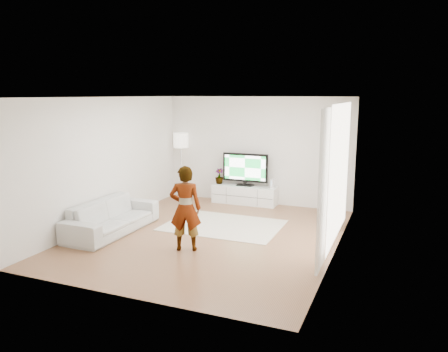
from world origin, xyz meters
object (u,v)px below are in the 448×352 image
at_px(television, 245,168).
at_px(sofa, 112,217).
at_px(player, 185,208).
at_px(media_console, 245,195).
at_px(floor_lamp, 181,143).
at_px(rug, 223,225).

relative_size(television, sofa, 0.54).
distance_m(player, sofa, 2.03).
height_order(media_console, floor_lamp, floor_lamp).
distance_m(media_console, floor_lamp, 2.25).
relative_size(player, floor_lamp, 0.87).
bearing_deg(media_console, television, 90.00).
xyz_separation_m(media_console, player, (0.17, -3.73, 0.56)).
xyz_separation_m(media_console, sofa, (-1.76, -3.34, 0.09)).
bearing_deg(floor_lamp, television, 2.88).
height_order(rug, sofa, sofa).
distance_m(television, rug, 2.28).
bearing_deg(floor_lamp, player, -61.24).
xyz_separation_m(rug, player, (-0.05, -1.69, 0.80)).
xyz_separation_m(media_console, floor_lamp, (-1.84, -0.06, 1.30)).
bearing_deg(player, television, -107.81).
bearing_deg(television, sofa, -117.56).
bearing_deg(television, rug, -83.83).
bearing_deg(media_console, player, -87.34).
xyz_separation_m(television, player, (0.17, -3.76, -0.14)).
distance_m(player, floor_lamp, 4.25).
xyz_separation_m(player, sofa, (-1.93, 0.39, -0.47)).
xyz_separation_m(media_console, television, (0.00, 0.03, 0.71)).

